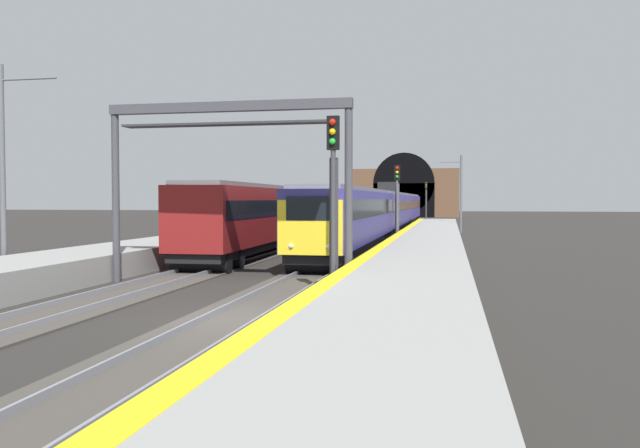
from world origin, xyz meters
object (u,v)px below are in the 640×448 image
Objects in this scene: railway_signal_far at (426,197)px; railway_signal_mid at (397,197)px; train_main_approaching at (387,210)px; catenary_mast_near at (461,193)px; train_adjacent_platform at (322,210)px; catenary_mast_far at (3,170)px; overhead_signal_gantry at (228,145)px; railway_signal_near at (333,190)px.

railway_signal_mid is at bearing 0.00° from railway_signal_far.
catenary_mast_near reaches higher than train_main_approaching.
catenary_mast_far is at bearing 167.20° from train_adjacent_platform.
overhead_signal_gantry is 40.50m from catenary_mast_near.
railway_signal_mid is (25.01, 0.00, -0.12)m from railway_signal_near.
railway_signal_far reaches higher than railway_signal_near.
catenary_mast_near is at bearing -12.76° from overhead_signal_gantry.
railway_signal_mid is at bearing -30.17° from catenary_mast_far.
overhead_signal_gantry is (2.56, 4.36, 1.67)m from railway_signal_near.
overhead_signal_gantry is (-34.19, 2.57, 2.95)m from train_main_approaching.
train_adjacent_platform is 31.00m from overhead_signal_gantry.
train_adjacent_platform is 34.05m from railway_signal_near.
catenary_mast_near is at bearing 173.79° from railway_signal_near.
railway_signal_near is at bearing -169.52° from train_adjacent_platform.
train_main_approaching is 11.21× the size of railway_signal_near.
train_adjacent_platform is at bearing -11.54° from catenary_mast_far.
railway_signal_near is 0.97× the size of railway_signal_far.
overhead_signal_gantry reaches higher than train_main_approaching.
catenary_mast_near is at bearing 129.86° from train_main_approaching.
railway_signal_far reaches higher than railway_signal_mid.
overhead_signal_gantry reaches higher than railway_signal_mid.
train_main_approaching is 11.65× the size of railway_signal_mid.
overhead_signal_gantry reaches higher than railway_signal_near.
railway_signal_near is 0.69× the size of catenary_mast_far.
train_main_approaching reaches higher than train_adjacent_platform.
catenary_mast_far is (-22.86, 13.29, 0.96)m from railway_signal_mid.
train_main_approaching is at bearing -2.32° from railway_signal_far.
railway_signal_near is 25.01m from railway_signal_mid.
catenary_mast_near is at bearing -54.11° from train_adjacent_platform.
catenary_mast_near reaches higher than railway_signal_mid.
catenary_mast_near reaches higher than railway_signal_near.
train_main_approaching is 34.41m from overhead_signal_gantry.
railway_signal_near reaches higher than train_adjacent_platform.
overhead_signal_gantry is 8.98m from catenary_mast_far.
railway_signal_far is 39.21m from catenary_mast_near.
catenary_mast_far reaches higher than overhead_signal_gantry.
catenary_mast_near is (8.71, -11.50, 1.50)m from train_adjacent_platform.
train_main_approaching is 11.92m from railway_signal_mid.
train_adjacent_platform is (-3.43, 5.13, 0.08)m from train_main_approaching.
catenary_mast_far is at bearing 92.57° from overhead_signal_gantry.
train_main_approaching is at bearing -4.29° from overhead_signal_gantry.
overhead_signal_gantry is at bearing -120.38° from railway_signal_near.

